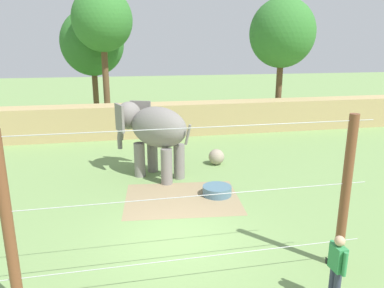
{
  "coord_description": "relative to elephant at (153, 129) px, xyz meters",
  "views": [
    {
      "loc": [
        -1.54,
        -9.52,
        5.49
      ],
      "look_at": [
        1.56,
        5.28,
        1.4
      ],
      "focal_mm": 34.04,
      "sensor_mm": 36.0,
      "label": 1
    }
  ],
  "objects": [
    {
      "name": "ground_plane",
      "position": [
        0.09,
        -5.52,
        -2.07
      ],
      "size": [
        120.0,
        120.0,
        0.0
      ],
      "primitive_type": "plane",
      "color": "#759956"
    },
    {
      "name": "dirt_patch",
      "position": [
        0.76,
        -2.71,
        -2.07
      ],
      "size": [
        4.52,
        3.66,
        0.01
      ],
      "primitive_type": "cube",
      "rotation": [
        0.0,
        0.0,
        -0.11
      ],
      "color": "#937F5B",
      "rests_on": "ground"
    },
    {
      "name": "embankment_wall",
      "position": [
        0.09,
        7.51,
        -1.08
      ],
      "size": [
        36.0,
        1.8,
        1.99
      ],
      "primitive_type": "cube",
      "color": "tan",
      "rests_on": "ground"
    },
    {
      "name": "elephant",
      "position": [
        0.0,
        0.0,
        0.0
      ],
      "size": [
        3.42,
        3.6,
        3.13
      ],
      "color": "gray",
      "rests_on": "ground"
    },
    {
      "name": "enrichment_ball",
      "position": [
        3.09,
        0.93,
        -1.7
      ],
      "size": [
        0.75,
        0.75,
        0.75
      ],
      "primitive_type": "sphere",
      "color": "gray",
      "rests_on": "ground"
    },
    {
      "name": "cable_fence",
      "position": [
        0.09,
        -7.73,
        -0.07
      ],
      "size": [
        8.66,
        0.23,
        3.98
      ],
      "color": "brown",
      "rests_on": "ground"
    },
    {
      "name": "zookeeper",
      "position": [
        2.96,
        -9.03,
        -1.15
      ],
      "size": [
        0.23,
        0.58,
        1.67
      ],
      "color": "#33384C",
      "rests_on": "ground"
    },
    {
      "name": "water_tub",
      "position": [
        2.12,
        -2.64,
        -1.89
      ],
      "size": [
        1.1,
        1.1,
        0.35
      ],
      "color": "slate",
      "rests_on": "ground"
    },
    {
      "name": "tree_far_left",
      "position": [
        -3.01,
        14.83,
        3.63
      ],
      "size": [
        4.78,
        4.78,
        8.24
      ],
      "color": "brown",
      "rests_on": "ground"
    },
    {
      "name": "tree_left_of_centre",
      "position": [
        -2.09,
        11.66,
        5.07
      ],
      "size": [
        4.09,
        4.09,
        9.35
      ],
      "color": "brown",
      "rests_on": "ground"
    },
    {
      "name": "tree_behind_wall",
      "position": [
        10.22,
        9.75,
        4.25
      ],
      "size": [
        4.58,
        4.58,
        8.76
      ],
      "color": "brown",
      "rests_on": "ground"
    }
  ]
}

